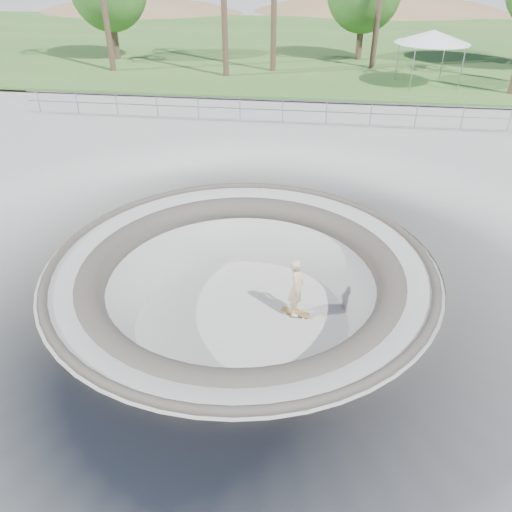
{
  "coord_description": "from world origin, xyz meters",
  "views": [
    {
      "loc": [
        1.9,
        -11.01,
        7.18
      ],
      "look_at": [
        0.32,
        0.54,
        -0.1
      ],
      "focal_mm": 35.0,
      "sensor_mm": 36.0,
      "label": 1
    }
  ],
  "objects": [
    {
      "name": "ground",
      "position": [
        0.0,
        0.0,
        0.0
      ],
      "size": [
        180.0,
        180.0,
        0.0
      ],
      "primitive_type": "plane",
      "color": "gray",
      "rests_on": "ground"
    },
    {
      "name": "skate_bowl",
      "position": [
        0.0,
        0.0,
        -1.83
      ],
      "size": [
        14.0,
        14.0,
        4.1
      ],
      "color": "gray",
      "rests_on": "ground"
    },
    {
      "name": "grass_strip",
      "position": [
        0.0,
        34.0,
        0.22
      ],
      "size": [
        180.0,
        36.0,
        0.12
      ],
      "color": "#325F26",
      "rests_on": "ground"
    },
    {
      "name": "distant_hills",
      "position": [
        3.78,
        57.17,
        -7.02
      ],
      "size": [
        103.2,
        45.0,
        28.6
      ],
      "color": "brown",
      "rests_on": "ground"
    },
    {
      "name": "safety_railing",
      "position": [
        0.0,
        12.0,
        0.69
      ],
      "size": [
        25.0,
        0.06,
        1.03
      ],
      "color": "gray",
      "rests_on": "ground"
    },
    {
      "name": "skateboard",
      "position": [
        1.49,
        0.38,
        -1.83
      ],
      "size": [
        0.89,
        0.45,
        0.09
      ],
      "color": "olive",
      "rests_on": "ground"
    },
    {
      "name": "skater",
      "position": [
        1.49,
        0.38,
        -0.93
      ],
      "size": [
        0.46,
        0.67,
        1.76
      ],
      "primitive_type": "imported",
      "rotation": [
        0.0,
        0.0,
        1.51
      ],
      "color": "tan",
      "rests_on": "skateboard"
    },
    {
      "name": "canopy_white",
      "position": [
        7.58,
        19.92,
        2.86
      ],
      "size": [
        5.73,
        5.73,
        2.95
      ],
      "color": "gray",
      "rests_on": "ground"
    }
  ]
}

